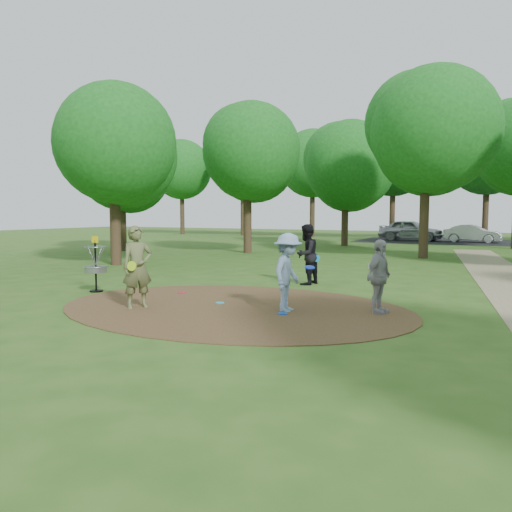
% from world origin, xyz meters
% --- Properties ---
extents(ground, '(100.00, 100.00, 0.00)m').
position_xyz_m(ground, '(0.00, 0.00, 0.00)').
color(ground, '#2D5119').
rests_on(ground, ground).
extents(dirt_clearing, '(8.40, 8.40, 0.02)m').
position_xyz_m(dirt_clearing, '(0.00, 0.00, 0.01)').
color(dirt_clearing, '#47301C').
rests_on(dirt_clearing, ground).
extents(parking_lot, '(14.00, 8.00, 0.01)m').
position_xyz_m(parking_lot, '(2.00, 30.00, 0.00)').
color(parking_lot, black).
rests_on(parking_lot, ground).
extents(player_observer_with_disc, '(0.75, 0.82, 1.89)m').
position_xyz_m(player_observer_with_disc, '(-1.89, -1.04, 0.94)').
color(player_observer_with_disc, '#5A6238').
rests_on(player_observer_with_disc, ground).
extents(player_throwing_with_disc, '(1.05, 1.17, 1.74)m').
position_xyz_m(player_throwing_with_disc, '(1.32, 0.14, 0.87)').
color(player_throwing_with_disc, '#7F9BBD').
rests_on(player_throwing_with_disc, ground).
extents(player_walking_with_disc, '(0.84, 1.00, 1.84)m').
position_xyz_m(player_walking_with_disc, '(0.17, 4.23, 0.92)').
color(player_walking_with_disc, black).
rests_on(player_walking_with_disc, ground).
extents(player_waiting_with_disc, '(0.60, 1.01, 1.61)m').
position_xyz_m(player_waiting_with_disc, '(3.16, 0.81, 0.81)').
color(player_waiting_with_disc, '#9C9C9E').
rests_on(player_waiting_with_disc, ground).
extents(disc_ground_cyan, '(0.22, 0.22, 0.02)m').
position_xyz_m(disc_ground_cyan, '(-0.49, 0.25, 0.03)').
color(disc_ground_cyan, '#19AFCA').
rests_on(disc_ground_cyan, dirt_clearing).
extents(disc_ground_blue, '(0.22, 0.22, 0.02)m').
position_xyz_m(disc_ground_blue, '(1.36, -0.24, 0.03)').
color(disc_ground_blue, blue).
rests_on(disc_ground_blue, dirt_clearing).
extents(disc_ground_red, '(0.22, 0.22, 0.02)m').
position_xyz_m(disc_ground_red, '(-2.20, 1.11, 0.03)').
color(disc_ground_red, red).
rests_on(disc_ground_red, dirt_clearing).
extents(car_left, '(4.96, 2.39, 1.63)m').
position_xyz_m(car_left, '(-1.16, 30.09, 0.82)').
color(car_left, '#A2A2A9').
rests_on(car_left, ground).
extents(car_right, '(4.01, 1.61, 1.29)m').
position_xyz_m(car_right, '(3.28, 29.72, 0.65)').
color(car_right, '#ADAEB5').
rests_on(car_right, ground).
extents(disc_golf_basket, '(0.63, 0.63, 1.54)m').
position_xyz_m(disc_golf_basket, '(-4.50, 0.30, 0.87)').
color(disc_golf_basket, black).
rests_on(disc_golf_basket, ground).
extents(tree_ring, '(37.04, 45.19, 8.74)m').
position_xyz_m(tree_ring, '(1.07, 9.73, 5.14)').
color(tree_ring, '#332316').
rests_on(tree_ring, ground).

